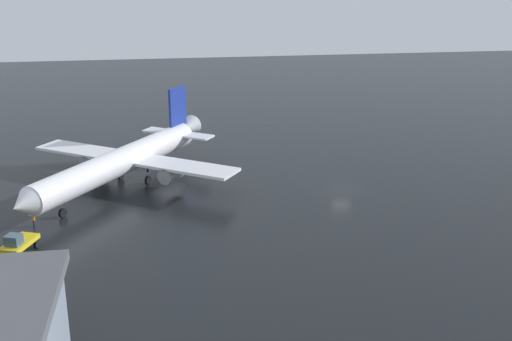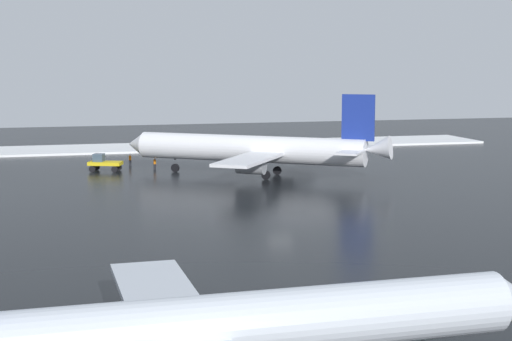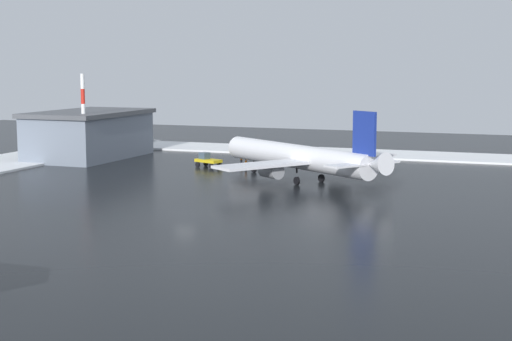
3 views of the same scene
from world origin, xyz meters
name	(u,v)px [view 1 (image 1 of 3)]	position (x,y,z in m)	size (l,w,h in m)	color
ground_plane	(342,188)	(0.00, 0.00, 0.00)	(240.00, 240.00, 0.00)	black
airplane_foreground_jet	(123,161)	(-29.15, 5.17, 3.72)	(28.29, 32.87, 11.24)	white
pushback_tug	(18,243)	(-39.28, -14.41, 1.28)	(3.69, 5.08, 2.50)	gold
ground_crew_mid_apron	(33,219)	(-38.96, -7.22, 0.97)	(0.36, 0.36, 1.71)	black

